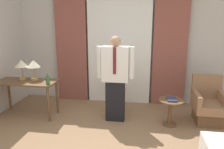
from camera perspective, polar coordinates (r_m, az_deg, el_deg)
wall_back at (r=5.10m, az=2.03°, el=7.89°), size 10.00×0.06×2.70m
curtain_sheer_center at (r=4.98m, az=1.85°, el=7.04°), size 1.43×0.06×2.58m
curtain_drape_left at (r=5.24m, az=-10.55°, el=7.16°), size 0.73×0.06×2.58m
curtain_drape_right at (r=4.97m, az=14.91°, el=6.57°), size 0.73×0.06×2.58m
desk at (r=4.67m, az=-21.44°, el=-2.94°), size 1.20×0.53×0.72m
table_lamp_left at (r=4.74m, az=-22.57°, el=2.42°), size 0.26×0.26×0.40m
table_lamp_right at (r=4.61m, az=-19.79°, el=2.36°), size 0.26×0.26×0.40m
bottle_near_edge at (r=4.25m, az=-16.45°, el=-1.37°), size 0.07×0.07×0.21m
person at (r=4.07m, az=0.90°, el=-0.53°), size 0.71×0.23×1.62m
armchair at (r=4.56m, az=23.80°, el=-7.46°), size 0.56×0.65×0.87m
side_table at (r=4.17m, az=15.05°, el=-8.40°), size 0.46×0.46×0.49m
book at (r=4.10m, az=15.35°, el=-6.25°), size 0.17×0.24×0.03m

